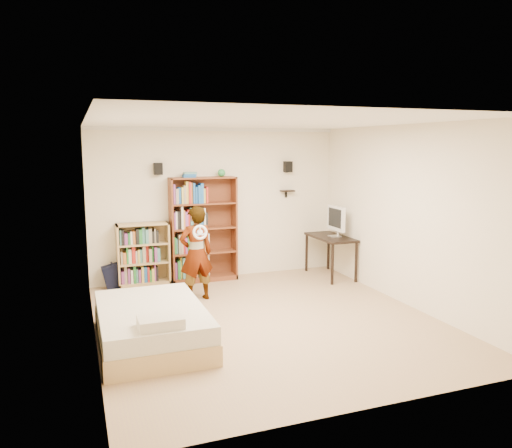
{
  "coord_description": "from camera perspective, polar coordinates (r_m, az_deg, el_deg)",
  "views": [
    {
      "loc": [
        -2.4,
        -6.14,
        2.39
      ],
      "look_at": [
        0.06,
        0.6,
        1.26
      ],
      "focal_mm": 35.0,
      "sensor_mm": 36.0,
      "label": 1
    }
  ],
  "objects": [
    {
      "name": "ground",
      "position": [
        7.01,
        1.25,
        -10.96
      ],
      "size": [
        4.5,
        5.0,
        0.01
      ],
      "primitive_type": "cube",
      "color": "tan",
      "rests_on": "ground"
    },
    {
      "name": "room_shell",
      "position": [
        6.62,
        1.3,
        3.52
      ],
      "size": [
        4.52,
        5.02,
        2.71
      ],
      "color": "#EFE5CD",
      "rests_on": "ground"
    },
    {
      "name": "crown_molding",
      "position": [
        6.6,
        1.33,
        11.4
      ],
      "size": [
        4.5,
        5.0,
        0.06
      ],
      "color": "silver",
      "rests_on": "room_shell"
    },
    {
      "name": "speaker_left",
      "position": [
        8.65,
        -11.12,
        6.21
      ],
      "size": [
        0.14,
        0.12,
        0.2
      ],
      "primitive_type": "cube",
      "color": "black",
      "rests_on": "room_shell"
    },
    {
      "name": "speaker_right",
      "position": [
        9.34,
        3.67,
        6.55
      ],
      "size": [
        0.14,
        0.12,
        0.2
      ],
      "primitive_type": "cube",
      "color": "black",
      "rests_on": "room_shell"
    },
    {
      "name": "wall_shelf",
      "position": [
        9.37,
        3.62,
        3.8
      ],
      "size": [
        0.25,
        0.16,
        0.02
      ],
      "primitive_type": "cube",
      "color": "black",
      "rests_on": "room_shell"
    },
    {
      "name": "tall_bookshelf",
      "position": [
        8.85,
        -6.01,
        -0.63
      ],
      "size": [
        1.17,
        0.34,
        1.85
      ],
      "primitive_type": null,
      "color": "brown",
      "rests_on": "ground"
    },
    {
      "name": "low_bookshelf",
      "position": [
        8.74,
        -12.74,
        -3.46
      ],
      "size": [
        0.87,
        0.33,
        1.09
      ],
      "primitive_type": null,
      "color": "tan",
      "rests_on": "ground"
    },
    {
      "name": "computer_desk",
      "position": [
        9.28,
        8.49,
        -3.68
      ],
      "size": [
        0.55,
        1.1,
        0.75
      ],
      "primitive_type": null,
      "color": "black",
      "rests_on": "ground"
    },
    {
      "name": "imac",
      "position": [
        9.14,
        9.02,
        0.29
      ],
      "size": [
        0.12,
        0.56,
        0.56
      ],
      "primitive_type": null,
      "rotation": [
        0.0,
        0.0,
        -0.02
      ],
      "color": "silver",
      "rests_on": "computer_desk"
    },
    {
      "name": "daybed",
      "position": [
        6.31,
        -11.87,
        -10.72
      ],
      "size": [
        1.25,
        1.92,
        0.57
      ],
      "primitive_type": null,
      "color": "beige",
      "rests_on": "ground"
    },
    {
      "name": "person",
      "position": [
        7.77,
        -6.85,
        -3.36
      ],
      "size": [
        0.58,
        0.42,
        1.48
      ],
      "primitive_type": "imported",
      "rotation": [
        0.0,
        0.0,
        3.28
      ],
      "color": "black",
      "rests_on": "ground"
    },
    {
      "name": "wii_wheel",
      "position": [
        7.44,
        -6.42,
        -0.95
      ],
      "size": [
        0.22,
        0.08,
        0.23
      ],
      "primitive_type": "torus",
      "rotation": [
        1.36,
        0.0,
        0.0
      ],
      "color": "silver",
      "rests_on": "person"
    },
    {
      "name": "navy_bag",
      "position": [
        8.78,
        -16.07,
        -5.74
      ],
      "size": [
        0.33,
        0.23,
        0.43
      ],
      "primitive_type": null,
      "rotation": [
        0.0,
        0.0,
        0.06
      ],
      "color": "black",
      "rests_on": "ground"
    }
  ]
}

